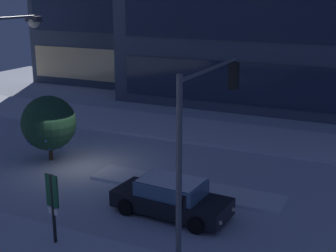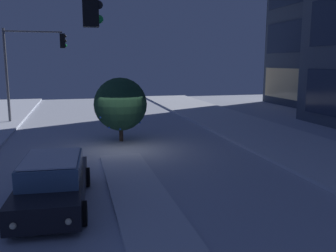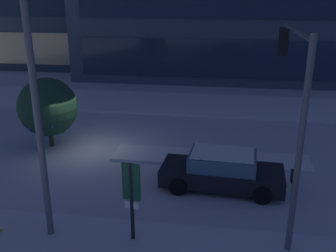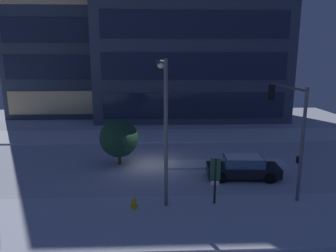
% 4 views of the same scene
% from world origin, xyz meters
% --- Properties ---
extents(ground, '(52.00, 52.00, 0.00)m').
position_xyz_m(ground, '(0.00, 0.00, 0.00)').
color(ground, silver).
extents(curb_strip_far, '(52.00, 5.20, 0.14)m').
position_xyz_m(curb_strip_far, '(0.00, 8.50, 0.07)').
color(curb_strip_far, silver).
rests_on(curb_strip_far, ground).
extents(median_strip, '(9.00, 1.80, 0.14)m').
position_xyz_m(median_strip, '(5.94, -0.32, 0.07)').
color(median_strip, silver).
rests_on(median_strip, ground).
extents(car_near, '(4.89, 2.30, 1.49)m').
position_xyz_m(car_near, '(6.51, -2.92, 0.71)').
color(car_near, black).
rests_on(car_near, ground).
extents(traffic_light_corner_near_right, '(0.32, 5.34, 6.36)m').
position_xyz_m(traffic_light_corner_near_right, '(8.52, -4.68, 4.41)').
color(traffic_light_corner_near_right, '#565960').
rests_on(traffic_light_corner_near_right, ground).
extents(street_lamp_arched, '(0.56, 3.40, 7.81)m').
position_xyz_m(street_lamp_arched, '(1.21, -6.05, 5.11)').
color(street_lamp_arched, '#565960').
rests_on(street_lamp_arched, ground).
extents(parking_info_sign, '(0.55, 0.14, 2.65)m').
position_xyz_m(parking_info_sign, '(3.89, -6.86, 1.67)').
color(parking_info_sign, black).
rests_on(parking_info_sign, ground).
extents(decorated_tree_median, '(2.87, 2.85, 3.45)m').
position_xyz_m(decorated_tree_median, '(-1.96, 0.17, 2.03)').
color(decorated_tree_median, '#473323').
rests_on(decorated_tree_median, ground).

